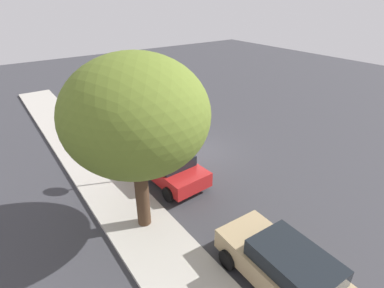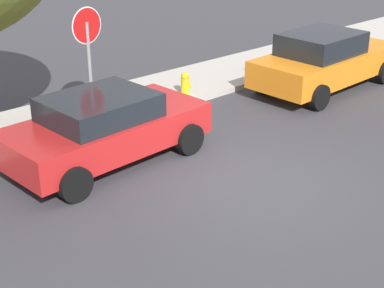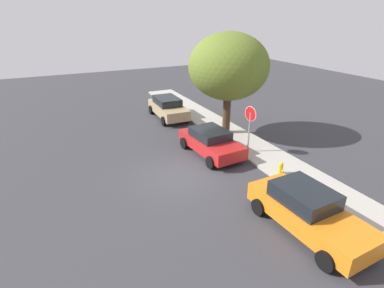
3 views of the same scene
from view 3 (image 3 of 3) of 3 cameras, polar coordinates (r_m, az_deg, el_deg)
name	(u,v)px [view 3 (image 3 of 3)]	position (r m, az deg, el deg)	size (l,w,h in m)	color
ground_plane	(180,175)	(14.23, -2.36, -5.97)	(60.00, 60.00, 0.00)	#38383D
sidewalk_curb	(264,154)	(16.56, 13.47, -1.92)	(32.00, 2.34, 0.14)	#B2ADA3
stop_sign	(250,122)	(15.94, 10.96, 4.18)	(0.79, 0.13, 2.67)	gray
parked_car_red	(211,142)	(16.07, 3.61, 0.46)	(4.16, 2.22, 1.39)	red
parked_car_orange	(308,211)	(11.29, 21.15, -11.77)	(4.54, 2.13, 1.55)	orange
parked_car_tan	(168,107)	(21.96, -4.60, 6.95)	(4.34, 2.05, 1.49)	tan
street_tree_near_corner	(229,67)	(17.81, 6.99, 14.38)	(4.64, 4.64, 6.17)	#422D1E
fire_hydrant	(280,169)	(14.59, 16.50, -4.63)	(0.30, 0.22, 0.72)	gold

